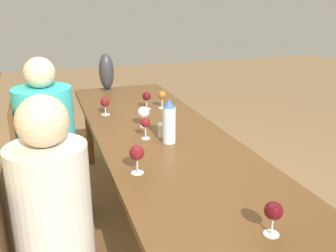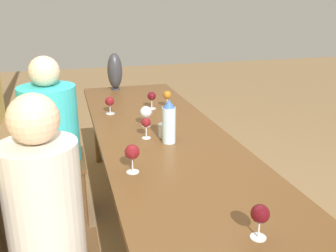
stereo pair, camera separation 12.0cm
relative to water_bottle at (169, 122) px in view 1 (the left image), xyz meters
name	(u,v)px [view 1 (the left image)]	position (x,y,z in m)	size (l,w,h in m)	color
ground_plane	(165,237)	(0.09, 0.00, -0.88)	(14.00, 14.00, 0.00)	olive
dining_table	(165,147)	(0.09, 0.00, -0.20)	(3.06, 0.84, 0.75)	brown
water_bottle	(169,122)	(0.00, 0.00, 0.00)	(0.08, 0.08, 0.27)	silver
water_tumbler	(164,130)	(0.10, 0.00, -0.09)	(0.08, 0.08, 0.09)	silver
vase	(106,72)	(1.49, 0.12, 0.05)	(0.14, 0.14, 0.35)	#2D2D33
wine_glass_0	(274,212)	(-1.02, -0.06, -0.03)	(0.07, 0.07, 0.14)	silver
wine_glass_1	(137,153)	(-0.35, 0.29, -0.02)	(0.08, 0.08, 0.15)	silver
wine_glass_2	(105,103)	(0.70, 0.27, -0.04)	(0.07, 0.07, 0.13)	silver
wine_glass_3	(146,124)	(0.11, 0.12, -0.03)	(0.06, 0.06, 0.14)	silver
wine_glass_4	(143,113)	(0.34, 0.07, -0.03)	(0.08, 0.08, 0.14)	silver
wine_glass_5	(162,96)	(0.74, -0.19, -0.03)	(0.07, 0.07, 0.14)	silver
wine_glass_6	(147,97)	(0.75, -0.07, -0.03)	(0.07, 0.07, 0.14)	silver
chair_far	(39,160)	(0.56, 0.79, -0.38)	(0.44, 0.44, 0.92)	brown
person_near	(58,226)	(-0.60, 0.70, -0.21)	(0.32, 0.32, 1.25)	#2D2D38
person_far	(49,140)	(0.56, 0.70, -0.23)	(0.40, 0.40, 1.23)	#2D2D38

